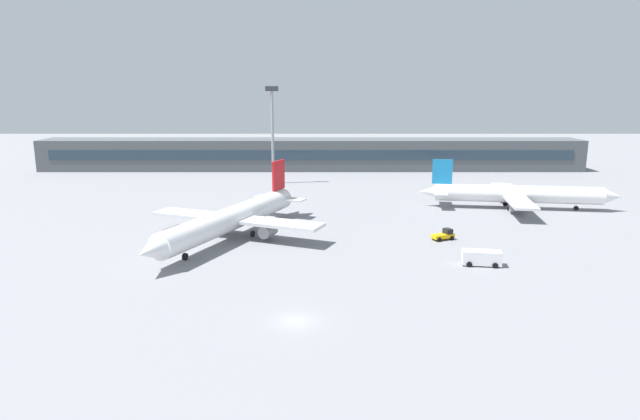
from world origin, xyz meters
TOP-DOWN VIEW (x-y plane):
  - ground_plane at (0.00, 40.00)m, footprint 400.00×400.00m
  - terminal_building at (0.00, 109.83)m, footprint 158.58×12.13m
  - airplane_near at (-11.70, 32.25)m, footprint 29.47×40.97m
  - airplane_mid at (42.46, 54.78)m, footprint 39.21×27.54m
  - baggage_tug_yellow at (22.50, 31.55)m, footprint 3.90×2.89m
  - service_van_white at (24.70, 18.48)m, footprint 5.44×2.92m
  - floodlight_tower_west at (-9.30, 85.17)m, footprint 3.20×0.80m

SIDE VIEW (x-z plane):
  - ground_plane at x=0.00m, z-range 0.00..0.00m
  - baggage_tug_yellow at x=22.50m, z-range -0.08..1.67m
  - service_van_white at x=24.70m, z-range 0.07..2.15m
  - airplane_mid at x=42.46m, z-range -1.89..7.81m
  - airplane_near at x=-11.70m, z-range -2.09..8.61m
  - terminal_building at x=0.00m, z-range 0.00..9.00m
  - floodlight_tower_west at x=-9.30m, z-range 1.99..26.20m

